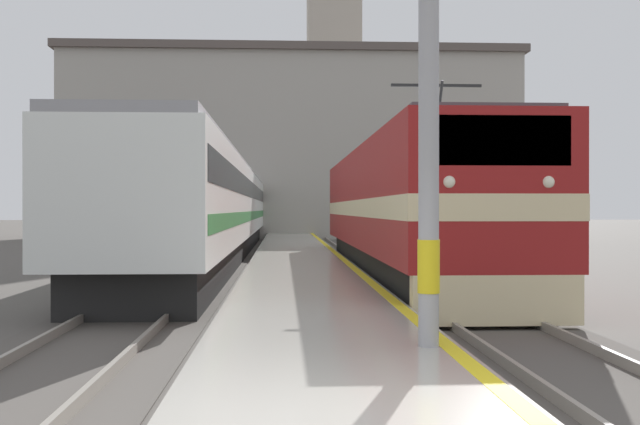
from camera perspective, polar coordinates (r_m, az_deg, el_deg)
name	(u,v)px	position (r m, az deg, el deg)	size (l,w,h in m)	color
ground_plane	(294,250)	(35.62, -2.03, -2.88)	(200.00, 200.00, 0.00)	#514C47
platform	(295,252)	(30.62, -1.89, -3.01)	(2.98, 140.00, 0.41)	#ADA89E
rail_track_near	(366,256)	(30.82, 3.52, -3.31)	(2.83, 140.00, 0.16)	#514C47
rail_track_far	(216,256)	(30.74, -7.90, -3.32)	(2.83, 140.00, 0.16)	#514C47
locomotive_train	(402,210)	(21.61, 6.25, 0.20)	(2.92, 19.52, 4.74)	black
passenger_train	(215,208)	(30.30, -7.97, 0.37)	(2.92, 36.08, 3.71)	black
clock_tower	(334,32)	(63.71, 1.04, 13.60)	(5.40, 5.40, 31.46)	#ADA393
station_building	(292,146)	(52.48, -2.14, 5.05)	(30.58, 9.84, 12.62)	#A8A399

